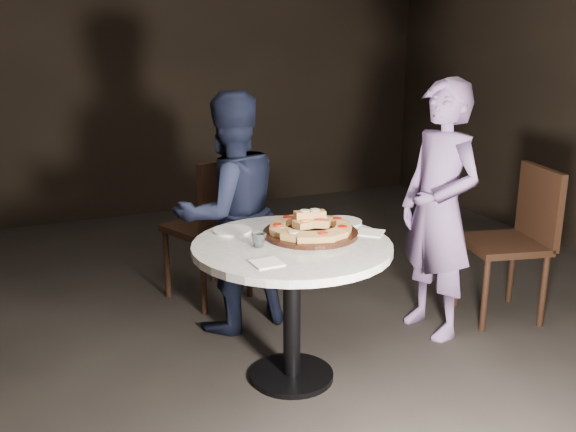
{
  "coord_description": "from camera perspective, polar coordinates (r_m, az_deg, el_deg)",
  "views": [
    {
      "loc": [
        -1.39,
        -2.92,
        1.8
      ],
      "look_at": [
        -0.1,
        -0.05,
        0.9
      ],
      "focal_mm": 40.0,
      "sensor_mm": 36.0,
      "label": 1
    }
  ],
  "objects": [
    {
      "name": "plate_left",
      "position": [
        3.46,
        -4.98,
        -1.29
      ],
      "size": [
        0.25,
        0.25,
        0.01
      ],
      "primitive_type": "cylinder",
      "rotation": [
        0.0,
        0.0,
        0.21
      ],
      "color": "white",
      "rests_on": "table"
    },
    {
      "name": "focaccia_pile",
      "position": [
        3.38,
        2.04,
        -0.77
      ],
      "size": [
        0.45,
        0.45,
        0.12
      ],
      "rotation": [
        0.0,
        0.0,
        0.13
      ],
      "color": "#BD8549",
      "rests_on": "serving_board"
    },
    {
      "name": "floor",
      "position": [
        3.7,
        1.12,
        -13.11
      ],
      "size": [
        7.0,
        7.0,
        0.0
      ],
      "primitive_type": "plane",
      "color": "black",
      "rests_on": "ground"
    },
    {
      "name": "table",
      "position": [
        3.31,
        0.36,
        -4.76
      ],
      "size": [
        1.3,
        1.3,
        0.77
      ],
      "rotation": [
        0.0,
        0.0,
        0.33
      ],
      "color": "black",
      "rests_on": "ground"
    },
    {
      "name": "napkin_far",
      "position": [
        3.45,
        7.33,
        -1.47
      ],
      "size": [
        0.19,
        0.19,
        0.01
      ],
      "primitive_type": "cube",
      "rotation": [
        0.0,
        0.0,
        -0.77
      ],
      "color": "white",
      "rests_on": "table"
    },
    {
      "name": "diner_navy",
      "position": [
        3.92,
        -5.21,
        0.25
      ],
      "size": [
        0.8,
        0.66,
        1.48
      ],
      "primitive_type": "imported",
      "rotation": [
        0.0,
        0.0,
        3.29
      ],
      "color": "black",
      "rests_on": "ground"
    },
    {
      "name": "plate_right",
      "position": [
        3.61,
        4.78,
        -0.53
      ],
      "size": [
        0.25,
        0.25,
        0.01
      ],
      "primitive_type": "cylinder",
      "rotation": [
        0.0,
        0.0,
        0.09
      ],
      "color": "white",
      "rests_on": "table"
    },
    {
      "name": "serving_board",
      "position": [
        3.39,
        2.01,
        -1.52
      ],
      "size": [
        0.58,
        0.58,
        0.02
      ],
      "primitive_type": "cylinder",
      "rotation": [
        0.0,
        0.0,
        -0.16
      ],
      "color": "black",
      "rests_on": "table"
    },
    {
      "name": "diner_teal",
      "position": [
        3.93,
        13.29,
        0.5
      ],
      "size": [
        0.44,
        0.61,
        1.56
      ],
      "primitive_type": "imported",
      "rotation": [
        0.0,
        0.0,
        -1.46
      ],
      "color": "#866FAE",
      "rests_on": "ground"
    },
    {
      "name": "napkin_near",
      "position": [
        2.98,
        -1.9,
        -4.19
      ],
      "size": [
        0.14,
        0.14,
        0.01
      ],
      "primitive_type": "cube",
      "rotation": [
        0.0,
        0.0,
        0.03
      ],
      "color": "white",
      "rests_on": "table"
    },
    {
      "name": "chair_far",
      "position": [
        4.34,
        -6.38,
        -0.33
      ],
      "size": [
        0.63,
        0.64,
        1.02
      ],
      "rotation": [
        0.0,
        0.0,
        3.52
      ],
      "color": "black",
      "rests_on": "ground"
    },
    {
      "name": "water_glass",
      "position": [
        3.2,
        -2.61,
        -2.14
      ],
      "size": [
        0.1,
        0.1,
        0.07
      ],
      "primitive_type": "imported",
      "rotation": [
        0.0,
        0.0,
        0.38
      ],
      "color": "silver",
      "rests_on": "table"
    },
    {
      "name": "chair_right",
      "position": [
        4.36,
        19.81,
        -1.35
      ],
      "size": [
        0.58,
        0.56,
        0.99
      ],
      "rotation": [
        0.0,
        0.0,
        -1.81
      ],
      "color": "black",
      "rests_on": "ground"
    }
  ]
}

